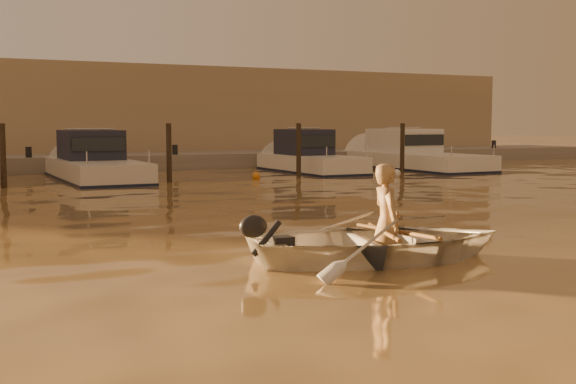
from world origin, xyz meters
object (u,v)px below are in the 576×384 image
moored_boat_2 (95,162)px  moored_boat_5 (414,154)px  moored_boat_4 (311,157)px  waterfront_building (93,115)px  person (387,222)px  dinghy (380,242)px

moored_boat_2 → moored_boat_5: bearing=0.0°
moored_boat_4 → waterfront_building: waterfront_building is taller
person → moored_boat_5: 21.89m
person → moored_boat_4: (8.14, 17.35, 0.07)m
dinghy → person: (0.10, -0.02, 0.28)m
person → waterfront_building: bearing=9.1°
dinghy → waterfront_building: waterfront_building is taller
dinghy → moored_boat_4: moored_boat_4 is taller
moored_boat_4 → waterfront_building: 12.90m
person → moored_boat_2: bearing=14.4°
moored_boat_2 → moored_boat_4: (8.74, 0.00, 0.00)m
moored_boat_5 → moored_boat_2: bearing=180.0°
dinghy → moored_boat_5: moored_boat_5 is taller
moored_boat_4 → moored_boat_5: (5.21, 0.00, 0.00)m
dinghy → moored_boat_5: bearing=-25.4°
moored_boat_5 → waterfront_building: waterfront_building is taller
moored_boat_4 → dinghy: bearing=-115.4°
dinghy → person: size_ratio=2.22×
dinghy → waterfront_building: 28.46m
person → waterfront_building: (1.64, 28.35, 1.84)m
person → waterfront_building: waterfront_building is taller
dinghy → waterfront_building: size_ratio=0.08×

